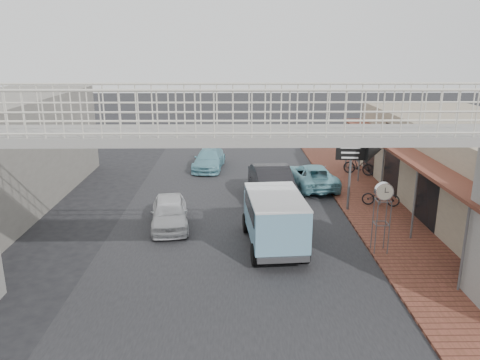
{
  "coord_description": "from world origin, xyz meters",
  "views": [
    {
      "loc": [
        0.02,
        -15.77,
        7.33
      ],
      "look_at": [
        0.28,
        3.38,
        1.8
      ],
      "focal_mm": 35.0,
      "sensor_mm": 36.0,
      "label": 1
    }
  ],
  "objects_px": {
    "angkot_van": "(274,214)",
    "angkot_far": "(209,159)",
    "motorcycle_near": "(381,196)",
    "angkot_curb": "(312,176)",
    "arrow_sign": "(371,150)",
    "street_clock": "(384,195)",
    "white_hatchback": "(170,212)",
    "dark_sedan": "(273,184)",
    "motorcycle_far": "(359,165)"
  },
  "relations": [
    {
      "from": "motorcycle_near",
      "to": "motorcycle_far",
      "type": "bearing_deg",
      "value": 11.27
    },
    {
      "from": "arrow_sign",
      "to": "angkot_van",
      "type": "bearing_deg",
      "value": -135.01
    },
    {
      "from": "angkot_far",
      "to": "angkot_curb",
      "type": "bearing_deg",
      "value": -29.21
    },
    {
      "from": "street_clock",
      "to": "arrow_sign",
      "type": "distance_m",
      "value": 4.55
    },
    {
      "from": "white_hatchback",
      "to": "angkot_van",
      "type": "xyz_separation_m",
      "value": [
        4.18,
        -2.15,
        0.71
      ]
    },
    {
      "from": "motorcycle_near",
      "to": "street_clock",
      "type": "bearing_deg",
      "value": 177.89
    },
    {
      "from": "motorcycle_near",
      "to": "motorcycle_far",
      "type": "height_order",
      "value": "motorcycle_far"
    },
    {
      "from": "angkot_far",
      "to": "street_clock",
      "type": "distance_m",
      "value": 14.2
    },
    {
      "from": "dark_sedan",
      "to": "street_clock",
      "type": "relative_size",
      "value": 1.91
    },
    {
      "from": "angkot_curb",
      "to": "white_hatchback",
      "type": "bearing_deg",
      "value": 34.04
    },
    {
      "from": "street_clock",
      "to": "arrow_sign",
      "type": "xyz_separation_m",
      "value": [
        0.77,
        4.44,
        0.63
      ]
    },
    {
      "from": "angkot_curb",
      "to": "arrow_sign",
      "type": "bearing_deg",
      "value": 110.01
    },
    {
      "from": "angkot_far",
      "to": "street_clock",
      "type": "bearing_deg",
      "value": -55.64
    },
    {
      "from": "white_hatchback",
      "to": "arrow_sign",
      "type": "distance_m",
      "value": 9.18
    },
    {
      "from": "angkot_far",
      "to": "street_clock",
      "type": "relative_size",
      "value": 1.58
    },
    {
      "from": "white_hatchback",
      "to": "angkot_curb",
      "type": "height_order",
      "value": "white_hatchback"
    },
    {
      "from": "motorcycle_near",
      "to": "angkot_curb",
      "type": "bearing_deg",
      "value": 53.71
    },
    {
      "from": "dark_sedan",
      "to": "motorcycle_near",
      "type": "height_order",
      "value": "dark_sedan"
    },
    {
      "from": "dark_sedan",
      "to": "motorcycle_near",
      "type": "relative_size",
      "value": 2.92
    },
    {
      "from": "angkot_curb",
      "to": "angkot_far",
      "type": "bearing_deg",
      "value": -40.01
    },
    {
      "from": "dark_sedan",
      "to": "angkot_far",
      "type": "bearing_deg",
      "value": 112.28
    },
    {
      "from": "angkot_van",
      "to": "motorcycle_near",
      "type": "bearing_deg",
      "value": 34.94
    },
    {
      "from": "motorcycle_far",
      "to": "street_clock",
      "type": "height_order",
      "value": "street_clock"
    },
    {
      "from": "street_clock",
      "to": "arrow_sign",
      "type": "relative_size",
      "value": 0.76
    },
    {
      "from": "white_hatchback",
      "to": "arrow_sign",
      "type": "height_order",
      "value": "arrow_sign"
    },
    {
      "from": "white_hatchback",
      "to": "motorcycle_near",
      "type": "relative_size",
      "value": 2.17
    },
    {
      "from": "white_hatchback",
      "to": "motorcycle_near",
      "type": "bearing_deg",
      "value": 5.86
    },
    {
      "from": "dark_sedan",
      "to": "angkot_van",
      "type": "bearing_deg",
      "value": -100.75
    },
    {
      "from": "angkot_far",
      "to": "angkot_van",
      "type": "height_order",
      "value": "angkot_van"
    },
    {
      "from": "white_hatchback",
      "to": "angkot_far",
      "type": "xyz_separation_m",
      "value": [
        1.17,
        9.58,
        -0.03
      ]
    },
    {
      "from": "white_hatchback",
      "to": "dark_sedan",
      "type": "xyz_separation_m",
      "value": [
        4.58,
        3.4,
        0.19
      ]
    },
    {
      "from": "motorcycle_near",
      "to": "arrow_sign",
      "type": "height_order",
      "value": "arrow_sign"
    },
    {
      "from": "motorcycle_near",
      "to": "white_hatchback",
      "type": "bearing_deg",
      "value": 118.55
    },
    {
      "from": "angkot_far",
      "to": "street_clock",
      "type": "height_order",
      "value": "street_clock"
    },
    {
      "from": "angkot_van",
      "to": "street_clock",
      "type": "xyz_separation_m",
      "value": [
        3.79,
        -0.63,
        0.92
      ]
    },
    {
      "from": "arrow_sign",
      "to": "motorcycle_near",
      "type": "bearing_deg",
      "value": 41.17
    },
    {
      "from": "dark_sedan",
      "to": "angkot_far",
      "type": "xyz_separation_m",
      "value": [
        -3.41,
        6.18,
        -0.22
      ]
    },
    {
      "from": "white_hatchback",
      "to": "angkot_far",
      "type": "distance_m",
      "value": 9.65
    },
    {
      "from": "white_hatchback",
      "to": "angkot_van",
      "type": "height_order",
      "value": "angkot_van"
    },
    {
      "from": "motorcycle_near",
      "to": "street_clock",
      "type": "relative_size",
      "value": 0.65
    },
    {
      "from": "white_hatchback",
      "to": "angkot_curb",
      "type": "distance_m",
      "value": 8.88
    },
    {
      "from": "angkot_van",
      "to": "motorcycle_near",
      "type": "relative_size",
      "value": 2.61
    },
    {
      "from": "angkot_van",
      "to": "angkot_far",
      "type": "bearing_deg",
      "value": 100.01
    },
    {
      "from": "angkot_far",
      "to": "arrow_sign",
      "type": "relative_size",
      "value": 1.19
    },
    {
      "from": "angkot_curb",
      "to": "dark_sedan",
      "type": "bearing_deg",
      "value": 38.87
    },
    {
      "from": "angkot_far",
      "to": "motorcycle_far",
      "type": "bearing_deg",
      "value": -6.42
    },
    {
      "from": "angkot_curb",
      "to": "street_clock",
      "type": "xyz_separation_m",
      "value": [
        1.1,
        -8.4,
        1.65
      ]
    },
    {
      "from": "dark_sedan",
      "to": "arrow_sign",
      "type": "relative_size",
      "value": 1.44
    },
    {
      "from": "motorcycle_near",
      "to": "angkot_far",
      "type": "bearing_deg",
      "value": 64.12
    },
    {
      "from": "white_hatchback",
      "to": "dark_sedan",
      "type": "height_order",
      "value": "dark_sedan"
    }
  ]
}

